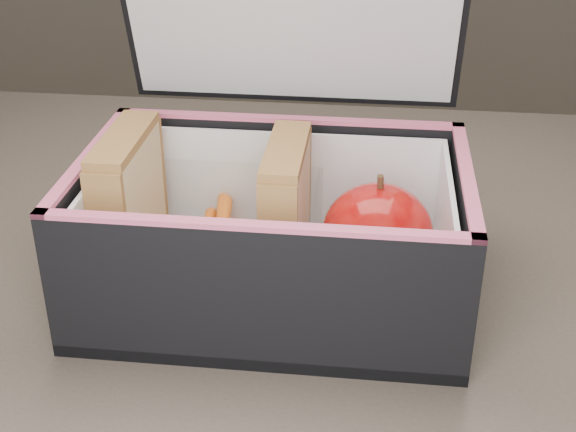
# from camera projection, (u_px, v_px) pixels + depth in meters

# --- Properties ---
(kitchen_table) EXTENTS (1.20, 0.80, 0.75)m
(kitchen_table) POSITION_uv_depth(u_px,v_px,m) (238.00, 361.00, 0.70)
(kitchen_table) COLOR brown
(kitchen_table) RESTS_ON ground
(lunch_bag) EXTENTS (0.29, 0.24, 0.28)m
(lunch_bag) POSITION_uv_depth(u_px,v_px,m) (274.00, 222.00, 0.60)
(lunch_bag) COLOR black
(lunch_bag) RESTS_ON kitchen_table
(plastic_tub) EXTENTS (0.17, 0.12, 0.07)m
(plastic_tub) POSITION_uv_depth(u_px,v_px,m) (209.00, 234.00, 0.62)
(plastic_tub) COLOR white
(plastic_tub) RESTS_ON lunch_bag
(sandwich_left) EXTENTS (0.03, 0.10, 0.11)m
(sandwich_left) POSITION_uv_depth(u_px,v_px,m) (130.00, 203.00, 0.61)
(sandwich_left) COLOR tan
(sandwich_left) RESTS_ON plastic_tub
(sandwich_right) EXTENTS (0.03, 0.10, 0.11)m
(sandwich_right) POSITION_uv_depth(u_px,v_px,m) (286.00, 213.00, 0.60)
(sandwich_right) COLOR tan
(sandwich_right) RESTS_ON plastic_tub
(carrot_sticks) EXTENTS (0.05, 0.14, 0.03)m
(carrot_sticks) POSITION_uv_depth(u_px,v_px,m) (210.00, 252.00, 0.62)
(carrot_sticks) COLOR orange
(carrot_sticks) RESTS_ON plastic_tub
(paper_napkin) EXTENTS (0.09, 0.10, 0.01)m
(paper_napkin) POSITION_uv_depth(u_px,v_px,m) (380.00, 277.00, 0.62)
(paper_napkin) COLOR white
(paper_napkin) RESTS_ON lunch_bag
(red_apple) EXTENTS (0.10, 0.10, 0.09)m
(red_apple) POSITION_uv_depth(u_px,v_px,m) (377.00, 234.00, 0.59)
(red_apple) COLOR #970002
(red_apple) RESTS_ON paper_napkin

